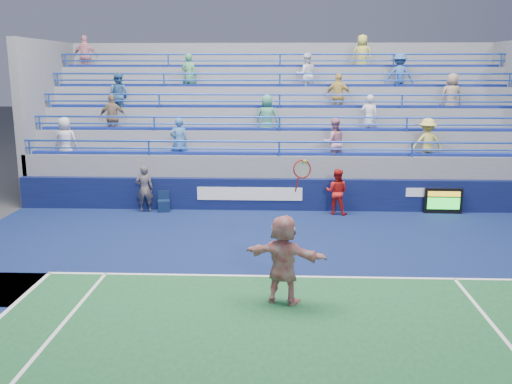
{
  "coord_description": "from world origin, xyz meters",
  "views": [
    {
      "loc": [
        0.01,
        -12.66,
        4.8
      ],
      "look_at": [
        -0.62,
        2.5,
        1.5
      ],
      "focal_mm": 40.0,
      "sensor_mm": 36.0,
      "label": 1
    }
  ],
  "objects_px": {
    "line_judge": "(145,189)",
    "ball_girl": "(337,192)",
    "judge_chair": "(164,205)",
    "tennis_player": "(284,259)",
    "serve_speed_board": "(443,201)"
  },
  "relations": [
    {
      "from": "line_judge",
      "to": "ball_girl",
      "type": "bearing_deg",
      "value": 168.63
    },
    {
      "from": "tennis_player",
      "to": "ball_girl",
      "type": "relative_size",
      "value": 1.97
    },
    {
      "from": "judge_chair",
      "to": "tennis_player",
      "type": "height_order",
      "value": "tennis_player"
    },
    {
      "from": "judge_chair",
      "to": "serve_speed_board",
      "type": "bearing_deg",
      "value": 0.69
    },
    {
      "from": "tennis_player",
      "to": "line_judge",
      "type": "xyz_separation_m",
      "value": [
        -4.67,
        7.51,
        -0.15
      ]
    },
    {
      "from": "ball_girl",
      "to": "judge_chair",
      "type": "bearing_deg",
      "value": 15.75
    },
    {
      "from": "tennis_player",
      "to": "line_judge",
      "type": "distance_m",
      "value": 8.85
    },
    {
      "from": "judge_chair",
      "to": "ball_girl",
      "type": "xyz_separation_m",
      "value": [
        5.85,
        -0.13,
        0.54
      ]
    },
    {
      "from": "serve_speed_board",
      "to": "ball_girl",
      "type": "bearing_deg",
      "value": -176.11
    },
    {
      "from": "tennis_player",
      "to": "serve_speed_board",
      "type": "bearing_deg",
      "value": 54.87
    },
    {
      "from": "tennis_player",
      "to": "line_judge",
      "type": "height_order",
      "value": "tennis_player"
    },
    {
      "from": "serve_speed_board",
      "to": "judge_chair",
      "type": "height_order",
      "value": "serve_speed_board"
    },
    {
      "from": "serve_speed_board",
      "to": "judge_chair",
      "type": "bearing_deg",
      "value": -179.31
    },
    {
      "from": "line_judge",
      "to": "ball_girl",
      "type": "distance_m",
      "value": 6.48
    },
    {
      "from": "judge_chair",
      "to": "ball_girl",
      "type": "distance_m",
      "value": 5.88
    }
  ]
}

